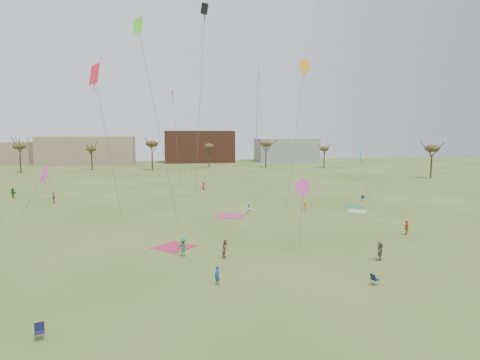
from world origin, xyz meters
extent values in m
plane|color=#3F581B|center=(0.00, 0.00, 0.00)|extent=(260.00, 260.00, 0.00)
imported|color=#27774C|center=(-7.40, 1.05, 0.84)|extent=(1.25, 1.02, 1.69)
imported|color=#214B97|center=(-5.33, -6.33, 0.72)|extent=(0.58, 0.63, 1.45)
imported|color=#C34721|center=(17.02, 3.95, 0.80)|extent=(0.98, 0.87, 1.59)
imported|color=#775D4B|center=(-3.73, -0.22, 0.82)|extent=(0.90, 0.99, 1.64)
imported|color=brown|center=(9.42, -3.47, 0.81)|extent=(1.19, 1.54, 1.62)
imported|color=gold|center=(10.88, 18.92, 0.73)|extent=(0.73, 1.04, 1.46)
imported|color=#A9469B|center=(-26.20, 32.80, 0.87)|extent=(0.74, 1.10, 1.73)
imported|color=silver|center=(2.53, 18.27, 0.75)|extent=(0.89, 0.81, 1.49)
imported|color=#246D24|center=(-34.32, 39.24, 0.87)|extent=(1.61, 1.36, 1.74)
imported|color=#B11E50|center=(-1.22, 43.01, 0.74)|extent=(0.85, 0.71, 1.48)
cube|color=#B42446|center=(-8.15, 4.06, 0.00)|extent=(4.59, 4.59, 0.03)
cube|color=beige|center=(18.08, 17.03, 0.00)|extent=(3.46, 3.46, 0.03)
cube|color=#B23664|center=(-0.37, 17.29, 0.00)|extent=(4.52, 4.52, 0.03)
cube|color=#2E7F54|center=(19.14, 20.60, 0.00)|extent=(4.05, 4.05, 0.03)
cube|color=#131735|center=(-15.79, -12.18, 0.42)|extent=(0.62, 0.62, 0.04)
cube|color=#131735|center=(-15.85, -11.95, 0.65)|extent=(0.52, 0.26, 0.44)
cube|color=#121C33|center=(6.02, -8.61, 0.42)|extent=(0.60, 0.60, 0.04)
cube|color=#121C33|center=(5.80, -8.67, 0.65)|extent=(0.25, 0.52, 0.44)
cube|color=#151D3A|center=(23.14, 25.02, 0.42)|extent=(0.70, 0.70, 0.04)
cube|color=#151D3A|center=(23.27, 25.21, 0.65)|extent=(0.48, 0.40, 0.44)
cube|color=black|center=(-2.92, 22.27, 28.00)|extent=(0.80, 0.80, 1.36)
cube|color=black|center=(-2.92, 22.27, 27.20)|extent=(0.08, 0.08, 2.04)
cylinder|color=#4C4C51|center=(-3.83, 21.78, 14.45)|extent=(1.88, 1.04, 27.10)
cone|color=red|center=(-6.93, 41.37, 18.47)|extent=(0.92, 0.07, 0.92)
cube|color=red|center=(-6.93, 41.37, 17.88)|extent=(0.08, 0.08, 1.51)
cylinder|color=#4C4C51|center=(-6.32, 41.53, 9.69)|extent=(1.27, 0.36, 17.57)
cube|color=orange|center=(10.22, 18.43, 20.24)|extent=(0.92, 0.92, 1.80)
cube|color=orange|center=(10.22, 18.43, 19.61)|extent=(0.08, 0.08, 1.62)
cylinder|color=#4C4C51|center=(8.80, 17.53, 10.57)|extent=(2.91, 1.84, 19.34)
cone|color=#287CE7|center=(18.14, 16.76, 8.53)|extent=(1.18, 0.09, 1.18)
cube|color=#287CE7|center=(18.14, 16.76, 7.78)|extent=(0.08, 0.08, 1.92)
cylinder|color=#4C4C51|center=(17.52, 13.91, 4.71)|extent=(1.29, 5.72, 7.65)
cube|color=white|center=(1.06, 60.64, 24.32)|extent=(0.79, 0.79, 1.36)
cube|color=white|center=(1.06, 60.64, 23.52)|extent=(0.08, 0.08, 2.04)
cylinder|color=#4C4C51|center=(-0.69, 60.64, 12.61)|extent=(3.55, 0.05, 23.42)
cube|color=#EE2ABA|center=(-22.01, 13.18, 6.54)|extent=(0.80, 0.80, 1.58)
cube|color=#EE2ABA|center=(-22.01, 13.18, 5.98)|extent=(0.08, 0.08, 1.42)
cylinder|color=#4C4C51|center=(-23.66, 13.32, 3.72)|extent=(3.32, 0.31, 5.65)
cube|color=#50D325|center=(-11.38, 12.29, 22.85)|extent=(0.89, 0.89, 1.75)
cube|color=#50D325|center=(-11.38, 12.29, 22.24)|extent=(0.08, 0.08, 1.58)
cylinder|color=#4C4C51|center=(-9.44, 11.18, 11.88)|extent=(3.94, 2.26, 21.96)
cube|color=red|center=(-16.11, 12.21, 17.46)|extent=(1.14, 1.14, 2.23)
cube|color=red|center=(-16.11, 12.21, 16.68)|extent=(0.08, 0.08, 2.01)
cylinder|color=#4C4C51|center=(-14.88, 11.89, 9.18)|extent=(2.52, 0.68, 16.57)
cone|color=#E748AC|center=(3.91, 1.14, 6.00)|extent=(1.56, 0.11, 1.56)
cube|color=#E748AC|center=(3.91, 1.14, 5.01)|extent=(0.08, 0.08, 2.56)
cylinder|color=#4C4C51|center=(3.52, 0.35, 3.45)|extent=(0.83, 1.64, 5.11)
cylinder|color=#3A2B1E|center=(-48.00, 86.00, 2.55)|extent=(0.40, 0.40, 5.10)
ellipsoid|color=#473D1E|center=(-48.00, 86.00, 7.48)|extent=(3.57, 3.57, 1.87)
cylinder|color=#3A2B1E|center=(-30.00, 92.00, 2.16)|extent=(0.40, 0.40, 4.32)
ellipsoid|color=#473D1E|center=(-30.00, 92.00, 6.34)|extent=(3.02, 3.02, 1.58)
cylinder|color=#3A2B1E|center=(-12.00, 88.00, 2.70)|extent=(0.40, 0.40, 5.40)
ellipsoid|color=#473D1E|center=(-12.00, 88.00, 7.92)|extent=(3.78, 3.78, 1.98)
cylinder|color=#3A2B1E|center=(6.00, 94.00, 2.34)|extent=(0.40, 0.40, 4.68)
ellipsoid|color=#473D1E|center=(6.00, 94.00, 6.86)|extent=(3.28, 3.28, 1.72)
cylinder|color=#3A2B1E|center=(24.00, 90.00, 2.64)|extent=(0.40, 0.40, 5.28)
ellipsoid|color=#473D1E|center=(24.00, 90.00, 7.74)|extent=(3.70, 3.70, 1.94)
cylinder|color=#3A2B1E|center=(42.00, 85.00, 2.10)|extent=(0.40, 0.40, 4.20)
ellipsoid|color=#473D1E|center=(42.00, 85.00, 6.16)|extent=(2.94, 2.94, 1.54)
cylinder|color=#3A2B1E|center=(56.00, 52.00, 2.52)|extent=(0.40, 0.40, 5.04)
ellipsoid|color=#473D1E|center=(56.00, 52.00, 7.39)|extent=(3.53, 3.53, 1.85)
cube|color=#937F60|center=(-35.00, 115.00, 5.00)|extent=(32.00, 14.00, 10.00)
cube|color=brown|center=(5.00, 120.00, 6.00)|extent=(26.00, 16.00, 12.00)
cube|color=gray|center=(40.00, 118.00, 4.50)|extent=(24.00, 12.00, 9.00)
cube|color=#937F60|center=(-65.00, 122.00, 4.00)|extent=(20.00, 12.00, 8.00)
cylinder|color=#9EA3A8|center=(30.90, 125.00, 19.00)|extent=(0.16, 0.16, 38.00)
cylinder|color=#9EA3A8|center=(29.55, 125.78, 19.00)|extent=(0.16, 0.16, 38.00)
cylinder|color=#9EA3A8|center=(29.55, 124.22, 19.00)|extent=(0.16, 0.16, 38.00)
cylinder|color=#9EA3A8|center=(30.00, 125.00, 39.50)|extent=(0.10, 0.10, 3.00)
camera|label=1|loc=(-9.11, -34.01, 11.05)|focal=29.58mm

